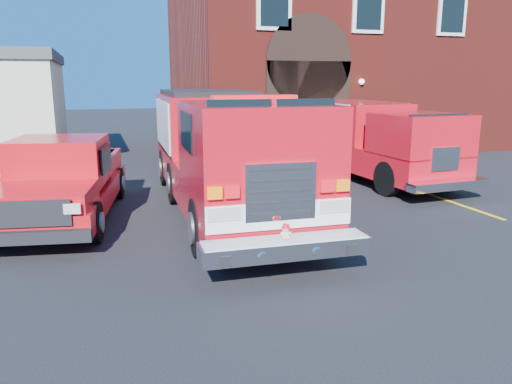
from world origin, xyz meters
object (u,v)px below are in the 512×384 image
object	(u,v)px
fire_station	(333,60)
fire_engine	(223,150)
secondary_truck	(369,137)
pickup_truck	(65,181)

from	to	relation	value
fire_station	fire_engine	xyz separation A→B (m)	(-8.64, -11.43, -2.70)
secondary_truck	fire_engine	bearing A→B (deg)	-154.61
fire_engine	fire_station	bearing A→B (deg)	52.91
fire_station	pickup_truck	bearing A→B (deg)	-138.29
fire_station	fire_engine	bearing A→B (deg)	-127.09
fire_engine	pickup_truck	size ratio (longest dim) A/B	1.55
fire_station	pickup_truck	world-z (taller)	fire_station
fire_station	fire_engine	size ratio (longest dim) A/B	1.54
fire_station	pickup_truck	xyz separation A→B (m)	(-12.47, -11.11, -3.31)
fire_engine	secondary_truck	xyz separation A→B (m)	(5.77, 2.74, -0.19)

